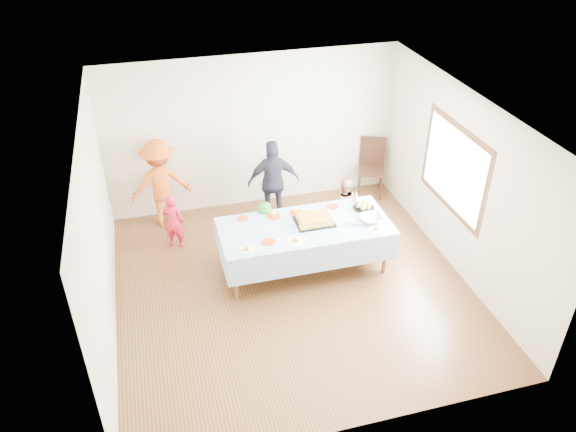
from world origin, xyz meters
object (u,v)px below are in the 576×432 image
adult_left (161,183)px  dining_chair (372,163)px  party_table (305,229)px  birthday_cake (314,220)px

adult_left → dining_chair: bearing=176.2°
party_table → adult_left: size_ratio=1.63×
party_table → birthday_cake: (0.15, 0.04, 0.10)m
birthday_cake → dining_chair: 2.53m
birthday_cake → adult_left: bearing=139.4°
dining_chair → party_table: bearing=-110.7°
adult_left → party_table: bearing=131.5°
party_table → dining_chair: 2.66m
birthday_cake → dining_chair: size_ratio=0.53×
party_table → adult_left: (-1.93, 1.83, 0.04)m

